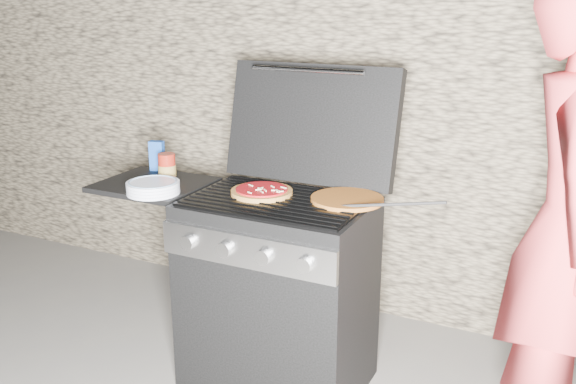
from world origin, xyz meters
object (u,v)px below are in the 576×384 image
at_px(gas_grill, 231,283).
at_px(pizza_topped, 262,191).
at_px(sauce_jar, 167,167).
at_px(person, 572,228).

height_order(gas_grill, pizza_topped, pizza_topped).
height_order(pizza_topped, sauce_jar, sauce_jar).
relative_size(pizza_topped, person, 0.15).
height_order(gas_grill, sauce_jar, sauce_jar).
bearing_deg(gas_grill, person, 2.68).
bearing_deg(pizza_topped, person, 1.49).
relative_size(sauce_jar, person, 0.07).
bearing_deg(sauce_jar, person, -0.02).
relative_size(gas_grill, sauce_jar, 10.31).
distance_m(pizza_topped, person, 1.28).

